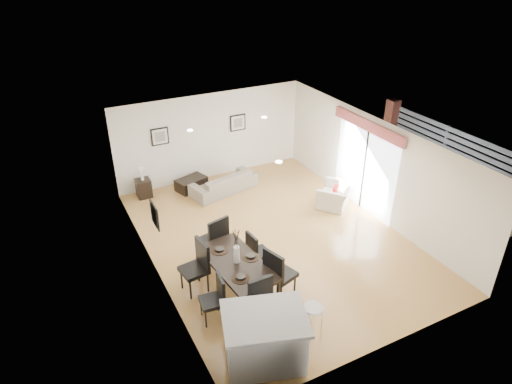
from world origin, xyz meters
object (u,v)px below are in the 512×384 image
sofa (223,182)px  dining_chair_wnear (216,296)px  kitchen_island (265,338)px  bar_stool (313,312)px  armchair (335,196)px  dining_chair_wfar (198,264)px  dining_chair_enear (278,272)px  dining_chair_efar (256,250)px  dining_chair_head (264,304)px  coffee_table (191,184)px  dining_table (237,265)px  side_table (144,188)px  dining_chair_foot (216,237)px

sofa → dining_chair_wnear: 5.28m
kitchen_island → bar_stool: (1.01, 0.00, 0.18)m
armchair → dining_chair_wfar: size_ratio=0.84×
kitchen_island → dining_chair_enear: bearing=70.7°
dining_chair_wfar → dining_chair_efar: 1.37m
dining_chair_head → coffee_table: 6.10m
armchair → dining_chair_head: 5.17m
dining_table → bar_stool: bearing=-74.9°
sofa → armchair: (2.46, -2.24, 0.02)m
kitchen_island → dining_chair_wnear: bearing=123.2°
bar_stool → dining_chair_efar: bearing=89.5°
dining_chair_enear → dining_chair_head: (-0.68, -0.68, -0.03)m
dining_chair_wnear → coffee_table: bearing=171.6°
dining_chair_head → side_table: 6.29m
dining_table → coffee_table: 4.93m
dining_chair_foot → side_table: (-0.68, 3.85, -0.41)m
armchair → dining_table: bearing=-12.0°
dining_chair_wfar → dining_chair_foot: bearing=127.3°
dining_table → dining_chair_wnear: (-0.69, -0.50, -0.17)m
dining_chair_enear → dining_chair_foot: dining_chair_foot is taller
dining_chair_efar → coffee_table: bearing=-5.7°
sofa → dining_chair_wnear: size_ratio=2.02×
coffee_table → dining_chair_foot: bearing=-119.1°
dining_table → armchair: bearing=21.9°
dining_chair_wnear → dining_chair_head: (0.69, -0.70, 0.09)m
dining_chair_wnear → side_table: (0.04, 5.54, -0.29)m
dining_chair_foot → coffee_table: dining_chair_foot is taller
armchair → dining_chair_enear: 4.22m
dining_table → dining_chair_enear: (0.68, -0.52, -0.06)m
dining_chair_efar → side_table: (-1.34, 4.57, -0.29)m
dining_chair_wfar → coffee_table: size_ratio=1.31×
dining_chair_enear → dining_chair_foot: bearing=3.9°
dining_table → bar_stool: (0.67, -1.84, -0.03)m
dining_table → dining_chair_wnear: dining_chair_wnear is taller
dining_chair_wnear → dining_chair_enear: 1.38m
side_table → kitchen_island: (0.32, -6.88, 0.24)m
dining_chair_efar → bar_stool: 2.32m
dining_chair_wnear → sofa: bearing=161.4°
kitchen_island → bar_stool: 1.02m
sofa → dining_chair_head: 5.70m
sofa → dining_table: bearing=57.1°
dining_chair_head → dining_chair_wfar: bearing=110.0°
sofa → coffee_table: (-0.82, 0.57, -0.12)m
dining_chair_wnear → dining_table: bearing=132.3°
dining_table → dining_chair_wfar: bearing=138.6°
dining_chair_head → side_table: (-0.65, 6.24, -0.37)m
dining_table → kitchen_island: size_ratio=1.17×
side_table → bar_stool: bar_stool is taller
dining_chair_head → dining_chair_foot: bearing=87.6°
dining_chair_wnear → dining_chair_foot: bearing=163.6°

